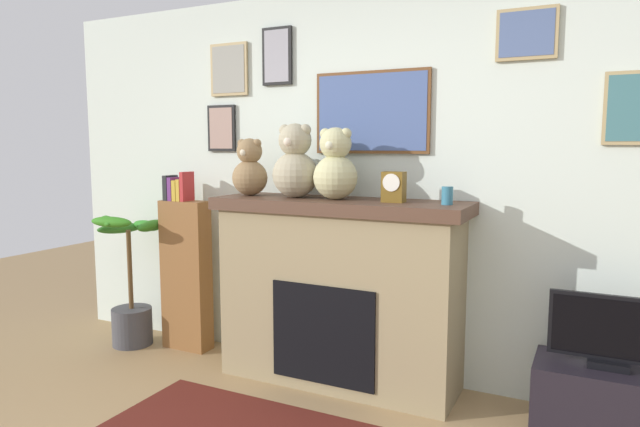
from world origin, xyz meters
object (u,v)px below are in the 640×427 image
potted_plant (131,291)px  teddy_bear_brown (250,170)px  bookshelf (186,270)px  candle_jar (447,196)px  tv_stand (605,403)px  teddy_bear_grey (335,167)px  teddy_bear_tan (295,164)px  television (610,333)px  fireplace (339,291)px  mantel_clock (394,187)px

potted_plant → teddy_bear_brown: bearing=3.9°
bookshelf → candle_jar: size_ratio=12.77×
tv_stand → teddy_bear_grey: 2.01m
tv_stand → teddy_bear_tan: bearing=178.9°
candle_jar → teddy_bear_tan: teddy_bear_tan is taller
bookshelf → teddy_bear_tan: (0.99, -0.06, 0.83)m
tv_stand → teddy_bear_brown: bearing=179.1°
teddy_bear_brown → tv_stand: bearing=-0.9°
teddy_bear_brown → teddy_bear_tan: 0.36m
television → candle_jar: size_ratio=5.63×
television → bookshelf: bearing=178.0°
fireplace → bookshelf: 1.31m
television → candle_jar: (-0.88, 0.04, 0.68)m
potted_plant → teddy_bear_brown: teddy_bear_brown is taller
fireplace → television: bearing=-2.0°
mantel_clock → teddy_bear_brown: bearing=179.9°
television → teddy_bear_brown: teddy_bear_brown is taller
potted_plant → mantel_clock: (2.12, 0.07, 0.88)m
mantel_clock → teddy_bear_tan: size_ratio=0.38×
tv_stand → candle_jar: candle_jar is taller
mantel_clock → television: bearing=-1.7°
television → teddy_bear_tan: 2.07m
fireplace → bookshelf: bearing=178.0°
television → teddy_bear_grey: (-1.60, 0.04, 0.83)m
teddy_bear_brown → candle_jar: bearing=0.0°
fireplace → teddy_bear_tan: size_ratio=3.42×
potted_plant → teddy_bear_tan: 1.75m
teddy_bear_brown → bookshelf: bearing=174.2°
potted_plant → candle_jar: (2.44, 0.07, 0.84)m
fireplace → tv_stand: size_ratio=2.31×
potted_plant → television: size_ratio=1.73×
potted_plant → teddy_bear_grey: bearing=2.4°
television → candle_jar: 1.11m
potted_plant → bookshelf: bearing=17.5°
tv_stand → candle_jar: size_ratio=6.76×
teddy_bear_grey → tv_stand: bearing=-1.3°
tv_stand → mantel_clock: 1.64m
fireplace → teddy_bear_grey: teddy_bear_grey is taller
fireplace → potted_plant: fireplace is taller
television → teddy_bear_grey: size_ratio=1.31×
television → candle_jar: candle_jar is taller
fireplace → bookshelf: (-1.31, 0.05, -0.00)m
bookshelf → teddy_bear_tan: size_ratio=2.80×
potted_plant → mantel_clock: bearing=2.0°
bookshelf → television: 2.89m
candle_jar → teddy_bear_brown: (-1.37, -0.00, 0.12)m
potted_plant → television: potted_plant is taller
tv_stand → mantel_clock: size_ratio=3.88×
fireplace → potted_plant: bearing=-177.0°
mantel_clock → teddy_bear_brown: (-1.04, 0.00, 0.08)m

